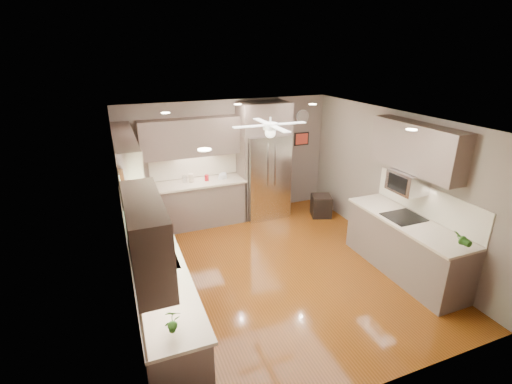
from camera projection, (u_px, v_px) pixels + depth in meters
floor at (276, 270)px, 6.20m from camera, size 5.00×5.00×0.00m
ceiling at (279, 120)px, 5.30m from camera, size 5.00×5.00×0.00m
wall_back at (228, 159)px, 7.91m from camera, size 4.50×0.00×4.50m
wall_front at (386, 293)px, 3.58m from camera, size 4.50×0.00×4.50m
wall_left at (125, 225)px, 4.97m from camera, size 0.00×5.00×5.00m
wall_right at (393, 183)px, 6.53m from camera, size 0.00×5.00×5.00m
canister_b at (185, 179)px, 7.44m from camera, size 0.12×0.12×0.15m
canister_c at (191, 178)px, 7.45m from camera, size 0.11×0.11×0.16m
canister_d at (207, 178)px, 7.54m from camera, size 0.10×0.10×0.13m
soap_bottle at (142, 235)px, 5.16m from camera, size 0.10×0.10×0.17m
potted_plant_left at (173, 320)px, 3.46m from camera, size 0.17×0.13×0.29m
potted_plant_right at (462, 239)px, 4.93m from camera, size 0.17×0.14×0.29m
bowl at (223, 178)px, 7.66m from camera, size 0.28×0.28×0.05m
left_run at (152, 264)px, 5.48m from camera, size 0.65×4.70×1.45m
back_run at (200, 202)px, 7.68m from camera, size 1.85×0.65×1.45m
uppers at (217, 155)px, 5.88m from camera, size 4.50×4.70×0.95m
window at (127, 219)px, 4.44m from camera, size 0.05×1.12×0.92m
sink at (157, 261)px, 4.77m from camera, size 0.50×0.70×0.32m
refrigerator at (264, 163)px, 7.88m from camera, size 1.06×0.75×2.45m
right_run at (405, 245)px, 6.00m from camera, size 0.70×2.20×1.45m
microwave at (408, 182)px, 5.89m from camera, size 0.43×0.55×0.34m
ceiling_fan at (270, 128)px, 5.62m from camera, size 1.18×1.18×0.32m
recessed_lights at (265, 116)px, 5.63m from camera, size 2.84×3.14×0.01m
wall_clock at (302, 117)px, 8.22m from camera, size 0.30×0.03×0.30m
framed_print at (302, 139)px, 8.39m from camera, size 0.36×0.03×0.30m
stool at (321, 206)px, 8.13m from camera, size 0.53×0.53×0.48m
paper_towel at (157, 265)px, 4.36m from camera, size 0.12×0.12×0.31m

